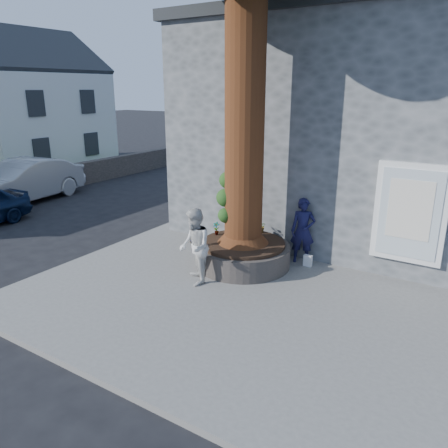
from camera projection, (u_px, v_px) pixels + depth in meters
The scene contains 14 objects.
ground at pixel (166, 292), 9.61m from camera, with size 120.00×120.00×0.00m, color black.
pavement at pixel (247, 289), 9.64m from camera, with size 9.00×8.00×0.12m, color slate.
yellow_line at pixel (103, 252), 11.97m from camera, with size 0.10×30.00×0.01m, color yellow.
stone_shop at pixel (378, 127), 13.20m from camera, with size 10.30×8.30×6.30m.
planter at pixel (243, 254), 10.69m from camera, with size 2.30×2.30×0.60m.
cottage_far at pixel (20, 98), 23.35m from camera, with size 7.30×7.40×8.75m.
man at pixel (303, 231), 10.75m from camera, with size 0.59×0.39×1.63m, color #16153C.
woman at pixel (195, 247), 9.56m from camera, with size 0.83×0.65×1.71m, color beige.
shopping_bag at pixel (308, 261), 10.67m from camera, with size 0.20×0.12×0.28m, color white.
car_silver at pixel (23, 181), 16.99m from camera, with size 1.74×4.99×1.64m, color #9B9DA2.
plant_a at pixel (216, 228), 11.08m from camera, with size 0.18×0.12×0.34m, color gray.
plant_b at pixel (194, 238), 10.29m from camera, with size 0.21×0.20×0.38m, color gray.
plant_c at pixel (194, 239), 10.30m from camera, with size 0.19×0.19×0.34m, color gray.
plant_d at pixel (261, 227), 11.22m from camera, with size 0.30×0.27×0.34m, color gray.
Camera 1 is at (5.75, -6.69, 4.31)m, focal length 35.00 mm.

